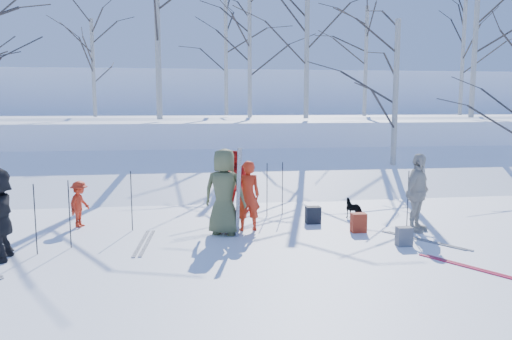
{
  "coord_description": "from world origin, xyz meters",
  "views": [
    {
      "loc": [
        -1.57,
        -9.65,
        2.82
      ],
      "look_at": [
        0.0,
        1.5,
        1.3
      ],
      "focal_mm": 35.0,
      "sensor_mm": 36.0,
      "label": 1
    }
  ],
  "objects": [
    {
      "name": "ground",
      "position": [
        0.0,
        0.0,
        0.0
      ],
      "size": [
        120.0,
        120.0,
        0.0
      ],
      "primitive_type": "plane",
      "color": "white",
      "rests_on": "ground"
    },
    {
      "name": "snow_ramp",
      "position": [
        0.0,
        7.0,
        0.15
      ],
      "size": [
        70.0,
        9.49,
        4.12
      ],
      "primitive_type": "cube",
      "rotation": [
        0.3,
        0.0,
        0.0
      ],
      "color": "white",
      "rests_on": "ground"
    },
    {
      "name": "snow_plateau",
      "position": [
        0.0,
        17.0,
        1.0
      ],
      "size": [
        70.0,
        18.0,
        2.2
      ],
      "primitive_type": "cube",
      "color": "white",
      "rests_on": "ground"
    },
    {
      "name": "far_hill",
      "position": [
        0.0,
        38.0,
        2.0
      ],
      "size": [
        90.0,
        30.0,
        6.0
      ],
      "primitive_type": "cube",
      "color": "white",
      "rests_on": "ground"
    },
    {
      "name": "skier_olive_center",
      "position": [
        -0.78,
        0.83,
        0.93
      ],
      "size": [
        1.07,
        0.89,
        1.86
      ],
      "primitive_type": "imported",
      "rotation": [
        0.0,
        0.0,
        2.75
      ],
      "color": "#4F5533",
      "rests_on": "ground"
    },
    {
      "name": "skier_red_north",
      "position": [
        -0.24,
        1.11,
        0.78
      ],
      "size": [
        0.6,
        0.43,
        1.56
      ],
      "primitive_type": "imported",
      "rotation": [
        0.0,
        0.0,
        3.24
      ],
      "color": "red",
      "rests_on": "ground"
    },
    {
      "name": "skier_redor_behind",
      "position": [
        -0.34,
        3.0,
        0.8
      ],
      "size": [
        0.87,
        0.73,
        1.61
      ],
      "primitive_type": "imported",
      "rotation": [
        0.0,
        0.0,
        2.97
      ],
      "color": "#B9120E",
      "rests_on": "ground"
    },
    {
      "name": "skier_red_seated",
      "position": [
        -4.0,
        1.96,
        0.53
      ],
      "size": [
        0.6,
        0.78,
        1.06
      ],
      "primitive_type": "imported",
      "rotation": [
        0.0,
        0.0,
        1.23
      ],
      "color": "red",
      "rests_on": "ground"
    },
    {
      "name": "skier_cream_east",
      "position": [
        3.44,
        0.51,
        0.86
      ],
      "size": [
        1.04,
        0.98,
        1.73
      ],
      "primitive_type": "imported",
      "rotation": [
        0.0,
        0.0,
        0.72
      ],
      "color": "beige",
      "rests_on": "ground"
    },
    {
      "name": "dog",
      "position": [
        2.49,
        1.87,
        0.25
      ],
      "size": [
        0.53,
        0.64,
        0.49
      ],
      "primitive_type": "imported",
      "rotation": [
        0.0,
        0.0,
        3.7
      ],
      "color": "black",
      "rests_on": "ground"
    },
    {
      "name": "upright_ski_left",
      "position": [
        -0.51,
        0.56,
        0.95
      ],
      "size": [
        0.11,
        0.17,
        1.9
      ],
      "primitive_type": "cube",
      "rotation": [
        0.07,
        0.0,
        0.3
      ],
      "color": "silver",
      "rests_on": "ground"
    },
    {
      "name": "upright_ski_right",
      "position": [
        -0.5,
        0.62,
        0.95
      ],
      "size": [
        0.15,
        0.23,
        1.89
      ],
      "primitive_type": "cube",
      "rotation": [
        0.1,
        0.0,
        0.41
      ],
      "color": "silver",
      "rests_on": "ground"
    },
    {
      "name": "ski_pair_a",
      "position": [
        3.26,
        -2.0,
        0.01
      ],
      "size": [
        1.89,
        2.08,
        0.02
      ],
      "primitive_type": null,
      "rotation": [
        0.0,
        0.0,
        0.55
      ],
      "color": "#BC1A37",
      "rests_on": "ground"
    },
    {
      "name": "ski_pair_c",
      "position": [
        -2.45,
        0.35,
        0.01
      ],
      "size": [
        0.47,
        1.93,
        0.02
      ],
      "primitive_type": null,
      "rotation": [
        0.0,
        0.0,
        -0.07
      ],
      "color": "silver",
      "rests_on": "ground"
    },
    {
      "name": "ski_pair_d",
      "position": [
        3.26,
        -0.26,
        0.01
      ],
      "size": [
        1.95,
        2.08,
        0.02
      ],
      "primitive_type": null,
      "rotation": [
        0.0,
        0.0,
        0.58
      ],
      "color": "silver",
      "rests_on": "ground"
    },
    {
      "name": "ski_pole_a",
      "position": [
        -4.37,
        -0.12,
        0.67
      ],
      "size": [
        0.02,
        0.02,
        1.34
      ],
      "primitive_type": "cylinder",
      "color": "black",
      "rests_on": "ground"
    },
    {
      "name": "ski_pole_b",
      "position": [
        -2.79,
        1.44,
        0.67
      ],
      "size": [
        0.02,
        0.02,
        1.34
      ],
      "primitive_type": "cylinder",
      "color": "black",
      "rests_on": "ground"
    },
    {
      "name": "ski_pole_c",
      "position": [
        0.41,
        2.46,
        0.67
      ],
      "size": [
        0.02,
        0.02,
        1.34
      ],
      "primitive_type": "cylinder",
      "color": "black",
      "rests_on": "ground"
    },
    {
      "name": "ski_pole_d",
      "position": [
        0.83,
        2.58,
        0.67
      ],
      "size": [
        0.02,
        0.02,
        1.34
      ],
      "primitive_type": "cylinder",
      "color": "black",
      "rests_on": "ground"
    },
    {
      "name": "ski_pole_e",
      "position": [
        3.27,
        0.6,
        0.67
      ],
      "size": [
        0.02,
        0.02,
        1.34
      ],
      "primitive_type": "cylinder",
      "color": "black",
      "rests_on": "ground"
    },
    {
      "name": "ski_pole_f",
      "position": [
        -3.84,
        0.25,
        0.67
      ],
      "size": [
        0.02,
        0.02,
        1.34
      ],
      "primitive_type": "cylinder",
      "color": "black",
      "rests_on": "ground"
    },
    {
      "name": "backpack_red",
      "position": [
        2.15,
        0.61,
        0.21
      ],
      "size": [
        0.32,
        0.22,
        0.42
      ],
      "primitive_type": "cube",
      "color": "maroon",
      "rests_on": "ground"
    },
    {
      "name": "backpack_grey",
      "position": [
        2.68,
        -0.53,
        0.19
      ],
      "size": [
        0.3,
        0.2,
        0.38
      ],
      "primitive_type": "cube",
      "color": "#57595F",
      "rests_on": "ground"
    },
    {
      "name": "backpack_dark",
      "position": [
        1.36,
        1.53,
        0.2
      ],
      "size": [
        0.34,
        0.24,
        0.4
      ],
      "primitive_type": "cube",
      "color": "black",
      "rests_on": "ground"
    },
    {
      "name": "birch_plateau_a",
      "position": [
        12.48,
        14.53,
        5.2
      ],
      "size": [
        4.79,
        4.79,
        5.99
      ],
      "primitive_type": null,
      "color": "silver",
      "rests_on": "snow_plateau"
    },
    {
      "name": "birch_plateau_b",
      "position": [
        10.54,
        10.29,
        6.06
      ],
      "size": [
        6.0,
        6.0,
        7.72
      ],
      "primitive_type": null,
      "color": "silver",
      "rests_on": "snow_plateau"
    },
    {
      "name": "birch_plateau_d",
      "position": [
        1.17,
        11.73,
        4.69
      ],
      "size": [
        4.09,
        4.09,
        4.99
      ],
      "primitive_type": null,
      "color": "silver",
      "rests_on": "snow_plateau"
    },
    {
      "name": "birch_plateau_g",
      "position": [
        6.84,
        13.16,
        4.73
      ],
      "size": [
        4.15,
        4.15,
        5.07
      ],
      "primitive_type": null,
      "color": "silver",
      "rests_on": "snow_plateau"
    },
    {
      "name": "birch_plateau_h",
      "position": [
        0.49,
        15.75,
        5.29
      ],
      "size": [
        4.92,
        4.92,
        6.17
      ],
      "primitive_type": null,
      "color": "silver",
      "rests_on": "snow_plateau"
    },
    {
      "name": "birch_plateau_i",
      "position": [
        -5.58,
        13.59,
        4.34
      ],
      "size": [
        3.6,
        3.6,
        4.28
      ],
      "primitive_type": null,
      "color": "silver",
      "rests_on": "snow_plateau"
    },
    {
      "name": "birch_plateau_j",
      "position": [
        -2.54,
        9.74,
        6.22
      ],
      "size": [
        6.23,
        6.23,
        8.04
      ],
      "primitive_type": null,
      "color": "silver",
      "rests_on": "snow_plateau"
    },
    {
      "name": "birch_plateau_k",
      "position": [
        3.26,
        10.13,
        5.22
      ],
      "size": [
        4.83,
        4.83,
        6.04
      ],
      "primitive_type": null,
      "color": "silver",
      "rests_on": "snow_plateau"
    },
    {
      "name": "birch_edge_e",
      "position": [
        5.46,
        6.49,
        2.79
      ],
      "size": [
        4.51,
        4.51,
        5.58
      ],
      "primitive_type": null,
      "color": "silver",
      "rests_on": "ground"
    }
  ]
}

